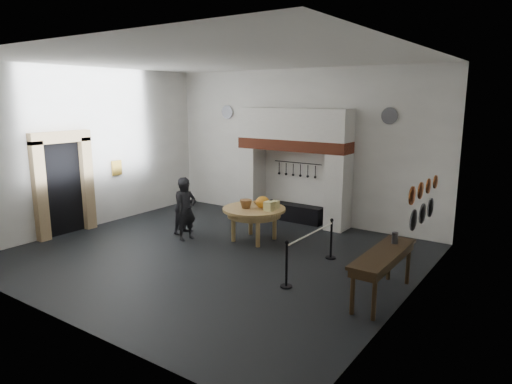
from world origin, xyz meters
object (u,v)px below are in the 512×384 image
Objects in this scene: iron_range at (293,213)px; barrier_post_far at (331,240)px; work_table at (254,209)px; visitor_near at (186,210)px; visitor_far at (186,206)px; barrier_post_near at (287,265)px; side_table at (384,253)px.

iron_range is 3.38m from barrier_post_far.
work_table is 1.02× the size of visitor_near.
visitor_far is (-1.77, -2.82, 0.53)m from iron_range.
work_table is 3.11m from barrier_post_near.
barrier_post_far is at bearing 90.00° from barrier_post_near.
barrier_post_near is (2.39, -4.39, 0.20)m from iron_range.
barrier_post_near is 1.00× the size of barrier_post_far.
work_table is at bearing -71.87° from visitor_far.
visitor_near reaches higher than work_table.
work_table is 1.81× the size of barrier_post_near.
barrier_post_far is (2.39, -2.39, 0.20)m from iron_range.
barrier_post_near is at bearing -43.12° from work_table.
visitor_near is 3.86m from barrier_post_far.
visitor_far is at bearing 159.35° from barrier_post_near.
visitor_near is at bearing 162.76° from barrier_post_near.
visitor_far is 4.45m from barrier_post_near.
iron_range is at bearing 137.23° from side_table.
visitor_far reaches higher than iron_range.
side_table is 2.44× the size of barrier_post_far.
visitor_far is 4.19m from barrier_post_far.
visitor_near is at bearing -112.99° from iron_range.
barrier_post_far is at bearing -45.00° from iron_range.
work_table is 4.24m from side_table.
visitor_far is 1.74× the size of barrier_post_far.
work_table is 2.29m from barrier_post_far.
visitor_near is 0.57m from visitor_far.
visitor_near is 1.77× the size of barrier_post_near.
visitor_far is 5.95m from side_table.
visitor_far reaches higher than barrier_post_far.
barrier_post_far is at bearing -2.74° from work_table.
barrier_post_far is (3.75, 0.83, -0.35)m from visitor_near.
iron_range is 1.22× the size of visitor_far.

